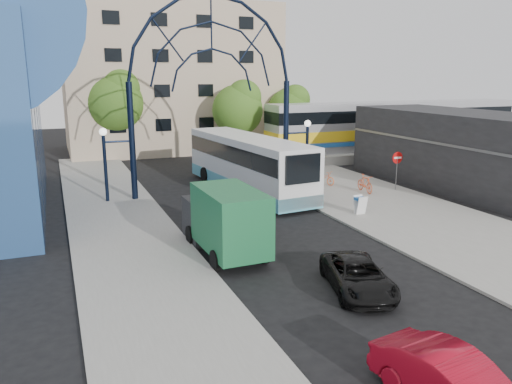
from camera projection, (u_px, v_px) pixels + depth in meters
name	position (u px, v px, depth m)	size (l,w,h in m)	color
ground	(324.00, 271.00, 19.27)	(120.00, 120.00, 0.00)	black
sidewalk_east	(421.00, 220.00, 25.80)	(8.00, 56.00, 0.12)	gray
plaza_west	(130.00, 243.00, 22.28)	(5.00, 50.00, 0.12)	gray
gateway_arch	(212.00, 55.00, 29.93)	(13.64, 0.44, 12.10)	black
stop_sign	(296.00, 162.00, 31.39)	(0.80, 0.07, 2.50)	slate
do_not_enter_sign	(397.00, 161.00, 31.87)	(0.76, 0.07, 2.48)	slate
street_name_sign	(298.00, 159.00, 32.05)	(0.70, 0.70, 2.80)	slate
sandwich_board	(360.00, 203.00, 26.55)	(0.55, 0.61, 0.99)	white
commercial_block_east	(459.00, 149.00, 33.59)	(6.00, 16.00, 5.00)	black
apartment_block	(169.00, 79.00, 49.93)	(20.00, 12.10, 14.00)	tan
train_platform	(394.00, 152.00, 46.36)	(32.00, 5.00, 0.80)	gray
train_car	(396.00, 125.00, 45.78)	(25.10, 3.05, 4.20)	#B7B7BC
tree_north_a	(239.00, 107.00, 43.84)	(4.48, 4.48, 7.00)	#382314
tree_north_b	(116.00, 100.00, 43.62)	(5.12, 5.12, 8.00)	#382314
tree_north_c	(290.00, 108.00, 47.92)	(4.16, 4.16, 6.50)	#382314
city_bus	(248.00, 163.00, 31.97)	(4.09, 13.13, 3.55)	silver
green_truck	(224.00, 220.00, 20.90)	(2.36, 5.82, 2.91)	black
black_suv	(358.00, 276.00, 17.32)	(1.89, 4.11, 1.14)	black
bike_near_a	(324.00, 178.00, 33.79)	(0.61, 1.75, 0.92)	orange
bike_near_b	(365.00, 184.00, 31.51)	(0.53, 1.86, 1.12)	#DB532B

